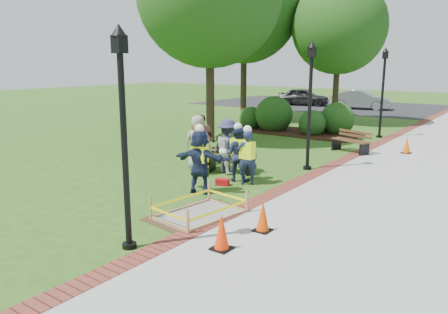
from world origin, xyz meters
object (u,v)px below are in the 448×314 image
Objects in this scene: bench_near at (231,165)px; hivis_worker_a at (200,159)px; lamp_near at (123,123)px; cone_front at (222,233)px; hivis_worker_b at (247,155)px; wet_concrete_pad at (200,207)px; hivis_worker_c at (238,152)px.

bench_near is 2.50m from hivis_worker_a.
lamp_near is (1.82, -6.04, 2.22)m from bench_near.
hivis_worker_b is at bearing 117.24° from cone_front.
bench_near is (-1.80, 3.81, 0.02)m from wet_concrete_pad.
hivis_worker_c is (0.12, 1.68, -0.06)m from hivis_worker_a.
hivis_worker_b is (1.19, -0.83, 0.63)m from bench_near.
hivis_worker_b reaches higher than bench_near.
cone_front is (3.37, -5.05, 0.10)m from bench_near.
bench_near is at bearing 104.62° from hivis_worker_a.
hivis_worker_b reaches higher than cone_front.
lamp_near reaches higher than wet_concrete_pad.
cone_front is 0.42× the size of hivis_worker_b.
hivis_worker_a reaches higher than hivis_worker_b.
cone_front is at bearing -44.74° from hivis_worker_a.
hivis_worker_b is 0.99× the size of hivis_worker_c.
bench_near is 0.37× the size of lamp_near.
cone_front is at bearing -56.34° from bench_near.
bench_near is at bearing 106.81° from lamp_near.
lamp_near reaches higher than bench_near.
hivis_worker_a is 1.09× the size of hivis_worker_b.
hivis_worker_b is (-0.64, 5.21, -1.59)m from lamp_near.
hivis_worker_a reaches higher than hivis_worker_c.
hivis_worker_b is at bearing 68.65° from hivis_worker_a.
hivis_worker_c reaches higher than hivis_worker_b.
hivis_worker_a is 1.07× the size of hivis_worker_c.
cone_front is 0.41× the size of hivis_worker_c.
hivis_worker_a is (-1.22, 3.72, -1.52)m from lamp_near.
bench_near is 6.07m from cone_front.
wet_concrete_pad is 3.41m from hivis_worker_c.
wet_concrete_pad is 3.12m from hivis_worker_b.
cone_front is 3.93m from hivis_worker_a.
lamp_near is at bearing -147.48° from cone_front.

